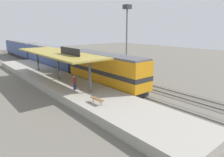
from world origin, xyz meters
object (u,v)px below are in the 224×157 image
at_px(locomotive, 105,70).
at_px(passenger_carriage_front, 51,57).
at_px(passenger_carriage_rear, 21,49).
at_px(light_mast, 127,25).
at_px(person_waiting, 75,82).
at_px(freight_car, 102,63).
at_px(platform_bench, 97,99).

height_order(locomotive, passenger_carriage_front, locomotive).
xyz_separation_m(passenger_carriage_front, passenger_carriage_rear, (0.00, 20.80, 0.00)).
bearing_deg(light_mast, person_waiting, -158.08).
bearing_deg(freight_car, passenger_carriage_front, 112.59).
xyz_separation_m(passenger_carriage_rear, freight_car, (4.60, -31.86, -0.34)).
relative_size(freight_car, light_mast, 1.03).
xyz_separation_m(locomotive, person_waiting, (-5.48, -1.33, -0.56)).
height_order(passenger_carriage_front, passenger_carriage_rear, same).
relative_size(locomotive, passenger_carriage_front, 0.72).
distance_m(platform_bench, light_mast, 18.76).
bearing_deg(passenger_carriage_rear, freight_car, -81.78).
height_order(locomotive, passenger_carriage_rear, locomotive).
bearing_deg(light_mast, platform_bench, -142.53).
bearing_deg(locomotive, person_waiting, -166.40).
bearing_deg(light_mast, passenger_carriage_rear, 102.64).
relative_size(locomotive, passenger_carriage_rear, 0.72).
distance_m(locomotive, light_mast, 10.62).
xyz_separation_m(passenger_carriage_front, person_waiting, (-5.48, -19.33, -0.46)).
relative_size(platform_bench, passenger_carriage_rear, 0.08).
distance_m(passenger_carriage_front, person_waiting, 20.09).
relative_size(locomotive, light_mast, 1.23).
height_order(passenger_carriage_rear, light_mast, light_mast).
xyz_separation_m(platform_bench, passenger_carriage_rear, (6.00, 45.36, 0.97)).
xyz_separation_m(platform_bench, light_mast, (13.80, 10.58, 7.05)).
relative_size(light_mast, person_waiting, 6.84).
bearing_deg(freight_car, locomotive, -123.53).
bearing_deg(platform_bench, freight_car, 51.87).
relative_size(passenger_carriage_front, passenger_carriage_rear, 1.00).
bearing_deg(passenger_carriage_front, platform_bench, -103.73).
bearing_deg(passenger_carriage_rear, locomotive, -90.00).
height_order(locomotive, light_mast, light_mast).
distance_m(locomotive, passenger_carriage_front, 18.00).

